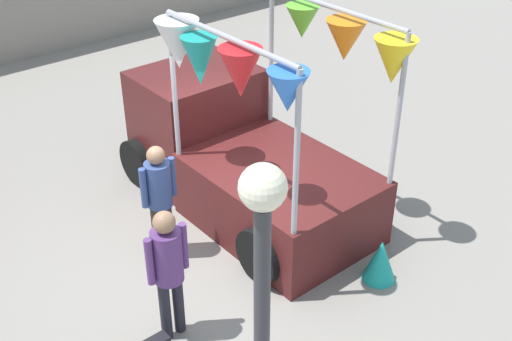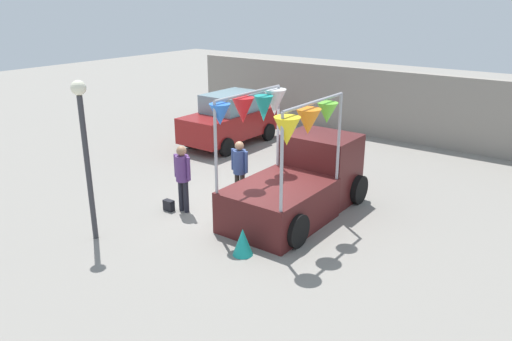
% 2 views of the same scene
% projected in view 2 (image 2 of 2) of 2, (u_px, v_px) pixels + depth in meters
% --- Properties ---
extents(ground_plane, '(60.00, 60.00, 0.00)m').
position_uv_depth(ground_plane, '(252.00, 211.00, 12.80)').
color(ground_plane, gray).
extents(vendor_truck, '(2.46, 4.12, 3.12)m').
position_uv_depth(vendor_truck, '(301.00, 176.00, 12.49)').
color(vendor_truck, '#4C1919').
rests_on(vendor_truck, ground).
extents(parked_car, '(1.88, 4.00, 1.88)m').
position_uv_depth(parked_car, '(231.00, 119.00, 18.33)').
color(parked_car, maroon).
rests_on(parked_car, ground).
extents(person_customer, '(0.53, 0.34, 1.74)m').
position_uv_depth(person_customer, '(182.00, 172.00, 12.42)').
color(person_customer, black).
rests_on(person_customer, ground).
extents(person_vendor, '(0.53, 0.34, 1.67)m').
position_uv_depth(person_vendor, '(240.00, 166.00, 13.05)').
color(person_vendor, '#2D2823').
rests_on(person_vendor, ground).
extents(handbag, '(0.28, 0.16, 0.28)m').
position_uv_depth(handbag, '(169.00, 205.00, 12.77)').
color(handbag, black).
rests_on(handbag, ground).
extents(street_lamp, '(0.32, 0.32, 3.58)m').
position_uv_depth(street_lamp, '(84.00, 137.00, 10.58)').
color(street_lamp, '#333338').
rests_on(street_lamp, ground).
extents(brick_boundary_wall, '(18.00, 0.36, 2.60)m').
position_uv_depth(brick_boundary_wall, '(389.00, 105.00, 18.91)').
color(brick_boundary_wall, gray).
rests_on(brick_boundary_wall, ground).
extents(folded_kite_bundle_teal, '(0.46, 0.46, 0.60)m').
position_uv_depth(folded_kite_bundle_teal, '(243.00, 242.00, 10.52)').
color(folded_kite_bundle_teal, teal).
rests_on(folded_kite_bundle_teal, ground).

